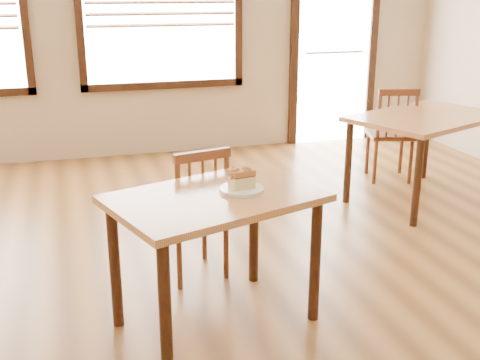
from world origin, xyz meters
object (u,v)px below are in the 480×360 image
object	(u,v)px
plate	(242,189)
cake_slice	(242,178)
cafe_chair_second	(391,133)
cafe_chair_main	(194,211)
cafe_table_second	(425,126)
cafe_table_main	(215,215)

from	to	relation	value
plate	cake_slice	xyz separation A→B (m)	(-0.00, -0.00, 0.07)
cafe_chair_second	plate	bearing A→B (deg)	59.75
cake_slice	plate	bearing A→B (deg)	18.08
cafe_chair_main	plate	xyz separation A→B (m)	(0.14, -0.56, 0.32)
cafe_chair_second	plate	world-z (taller)	cafe_chair_second
cafe_chair_main	cafe_chair_second	xyz separation A→B (m)	(2.22, 1.45, 0.02)
cafe_chair_second	cake_slice	distance (m)	2.92
plate	cake_slice	size ratio (longest dim) A/B	1.64
plate	cake_slice	distance (m)	0.07
cafe_table_second	cafe_chair_second	size ratio (longest dim) A/B	1.62
cafe_chair_second	plate	xyz separation A→B (m)	(-2.08, -2.01, 0.30)
cafe_table_second	cafe_chair_second	bearing A→B (deg)	65.29
cafe_table_main	cafe_chair_main	size ratio (longest dim) A/B	1.41
cafe_table_main	plate	distance (m)	0.20
cafe_table_second	plate	distance (m)	2.51
cafe_table_second	cake_slice	world-z (taller)	cake_slice
cafe_chair_main	cafe_chair_second	size ratio (longest dim) A/B	0.96
cafe_chair_second	cake_slice	bearing A→B (deg)	59.75
plate	cafe_chair_main	bearing A→B (deg)	104.10
cafe_table_main	cafe_chair_second	xyz separation A→B (m)	(2.23, 2.03, -0.17)
cafe_chair_main	cafe_table_second	xyz separation A→B (m)	(2.20, 0.87, 0.21)
plate	cafe_table_main	bearing A→B (deg)	-173.07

